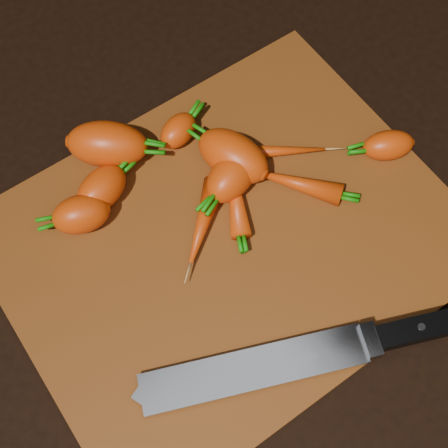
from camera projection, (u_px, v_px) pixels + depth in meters
ground at (229, 243)px, 0.73m from camera, size 2.00×2.00×0.01m
cutting_board at (229, 239)px, 0.72m from camera, size 0.50×0.40×0.01m
carrot_0 at (101, 189)px, 0.71m from camera, size 0.08×0.06×0.04m
carrot_1 at (81, 214)px, 0.70m from camera, size 0.08×0.06×0.04m
carrot_2 at (107, 144)px, 0.73m from camera, size 0.11×0.10×0.06m
carrot_3 at (233, 156)px, 0.73m from camera, size 0.08×0.10×0.05m
carrot_4 at (232, 175)px, 0.72m from camera, size 0.09×0.07×0.05m
carrot_5 at (178, 131)px, 0.75m from camera, size 0.06×0.05×0.03m
carrot_6 at (388, 145)px, 0.74m from camera, size 0.07×0.06×0.04m
carrot_7 at (235, 191)px, 0.72m from camera, size 0.08×0.11×0.02m
carrot_8 at (273, 151)px, 0.75m from camera, size 0.12×0.09×0.02m
carrot_9 at (297, 183)px, 0.72m from camera, size 0.09×0.10×0.03m
carrot_10 at (203, 221)px, 0.70m from camera, size 0.10×0.09×0.03m
knife at (276, 363)px, 0.64m from camera, size 0.37×0.17×0.02m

